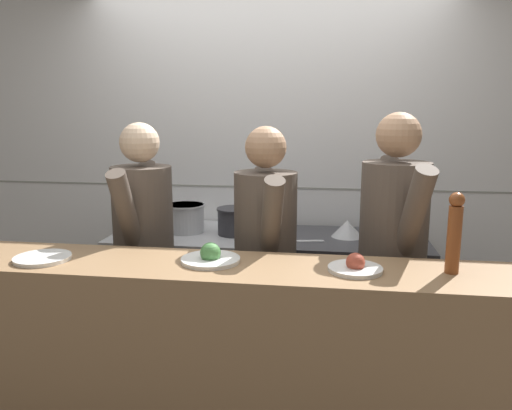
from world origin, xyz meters
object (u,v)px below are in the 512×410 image
(stock_pot, at_px, (145,219))
(sauce_pot, at_px, (185,217))
(braising_pot, at_px, (235,220))
(plated_dish_dessert, at_px, (355,267))
(chefs_knife, at_px, (286,241))
(plated_dish_appetiser, at_px, (211,257))
(chef_line, at_px, (392,259))
(pepper_mill, at_px, (454,232))
(oven_range, at_px, (190,294))
(chef_head_cook, at_px, (144,252))
(plated_dish_main, at_px, (43,258))
(chef_sous, at_px, (265,262))
(mixing_bowl_steel, at_px, (347,228))

(stock_pot, relative_size, sauce_pot, 1.12)
(braising_pot, bearing_deg, plated_dish_dessert, -56.37)
(stock_pot, height_order, chefs_knife, stock_pot)
(plated_dish_appetiser, height_order, plated_dish_dessert, plated_dish_appetiser)
(chefs_knife, height_order, plated_dish_dessert, plated_dish_dessert)
(stock_pot, bearing_deg, plated_dish_appetiser, -55.94)
(stock_pot, relative_size, chef_line, 0.17)
(pepper_mill, bearing_deg, oven_range, 143.33)
(pepper_mill, bearing_deg, chef_head_cook, 161.90)
(plated_dish_main, bearing_deg, pepper_mill, 2.58)
(oven_range, relative_size, plated_dish_appetiser, 3.59)
(chef_head_cook, height_order, chef_sous, chef_head_cook)
(braising_pot, height_order, pepper_mill, pepper_mill)
(chefs_knife, bearing_deg, chef_sous, -98.58)
(sauce_pot, bearing_deg, chef_head_cook, -97.43)
(sauce_pot, height_order, chef_sous, chef_sous)
(stock_pot, xyz_separation_m, braising_pot, (0.62, 0.00, 0.01))
(stock_pot, height_order, pepper_mill, pepper_mill)
(sauce_pot, height_order, pepper_mill, pepper_mill)
(sauce_pot, height_order, braising_pot, sauce_pot)
(plated_dish_dessert, bearing_deg, plated_dish_main, -178.10)
(plated_dish_dessert, height_order, chef_head_cook, chef_head_cook)
(plated_dish_dessert, bearing_deg, oven_range, 133.33)
(oven_range, height_order, chef_head_cook, chef_head_cook)
(chefs_knife, height_order, chef_sous, chef_sous)
(plated_dish_dessert, xyz_separation_m, chef_sous, (-0.44, 0.49, -0.15))
(plated_dish_main, height_order, chef_sous, chef_sous)
(braising_pot, xyz_separation_m, chef_sous, (0.28, -0.60, -0.08))
(braising_pot, bearing_deg, chef_head_cook, -127.04)
(braising_pot, height_order, chef_head_cook, chef_head_cook)
(stock_pot, distance_m, mixing_bowl_steel, 1.35)
(plated_dish_main, height_order, plated_dish_appetiser, plated_dish_appetiser)
(plated_dish_main, bearing_deg, stock_pot, 87.38)
(plated_dish_dessert, bearing_deg, chef_line, 66.83)
(sauce_pot, height_order, plated_dish_appetiser, plated_dish_appetiser)
(plated_dish_dessert, bearing_deg, chef_sous, 132.45)
(plated_dish_main, bearing_deg, oven_range, 73.16)
(stock_pot, distance_m, plated_dish_appetiser, 1.27)
(oven_range, relative_size, plated_dish_main, 3.80)
(sauce_pot, xyz_separation_m, mixing_bowl_steel, (1.07, 0.04, -0.05))
(oven_range, relative_size, sauce_pot, 3.62)
(sauce_pot, bearing_deg, plated_dish_main, -105.97)
(braising_pot, relative_size, plated_dish_dessert, 1.03)
(pepper_mill, height_order, chef_head_cook, chef_head_cook)
(stock_pot, bearing_deg, plated_dish_main, -92.62)
(pepper_mill, bearing_deg, sauce_pot, 143.73)
(stock_pot, height_order, chef_sous, chef_sous)
(stock_pot, distance_m, chefs_knife, 0.98)
(chefs_knife, bearing_deg, braising_pot, 160.39)
(chef_sous, bearing_deg, chef_head_cook, 160.68)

